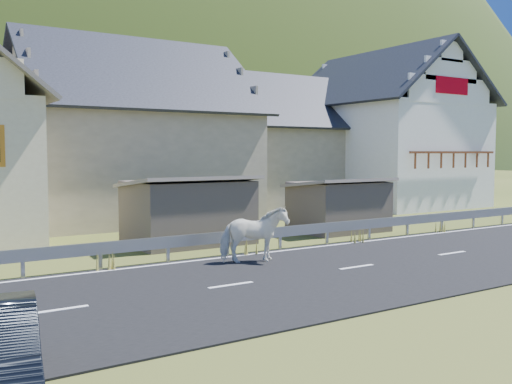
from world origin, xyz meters
TOP-DOWN VIEW (x-y plane):
  - ground at (0.00, 0.00)m, footprint 160.00×160.00m
  - road at (0.00, 0.00)m, footprint 60.00×7.00m
  - lane_markings at (0.00, 0.00)m, footprint 60.00×6.60m
  - guardrail at (-0.00, 3.68)m, footprint 28.10×0.09m
  - shed_left at (-2.00, 6.50)m, footprint 4.30×3.30m
  - shed_right at (4.50, 6.00)m, footprint 3.80×2.90m
  - house_stone_a at (-1.00, 15.00)m, footprint 10.80×9.80m
  - house_stone_b at (9.00, 17.00)m, footprint 9.80×8.80m
  - house_white at (15.00, 14.00)m, footprint 8.80×10.80m
  - horse at (-2.04, 2.08)m, footprint 1.33×2.07m

SIDE VIEW (x-z plane):
  - ground at x=0.00m, z-range 0.00..0.00m
  - road at x=0.00m, z-range 0.00..0.04m
  - lane_markings at x=0.00m, z-range 0.04..0.05m
  - guardrail at x=0.00m, z-range 0.19..0.94m
  - horse at x=-2.04m, z-range 0.04..1.65m
  - shed_right at x=4.50m, z-range -0.10..2.10m
  - shed_left at x=-2.00m, z-range -0.10..2.30m
  - house_stone_b at x=9.00m, z-range 0.19..8.29m
  - house_stone_a at x=-1.00m, z-range 0.18..9.08m
  - house_white at x=15.00m, z-range 0.21..9.91m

